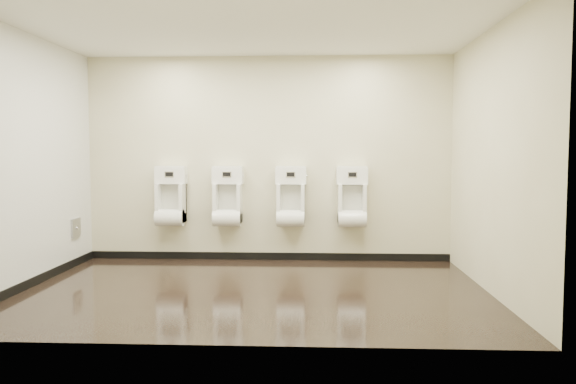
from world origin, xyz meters
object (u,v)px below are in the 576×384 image
(access_panel, at_px, (76,228))
(urinal_1, at_px, (228,201))
(urinal_0, at_px, (171,201))
(urinal_2, at_px, (291,201))
(urinal_3, at_px, (352,201))

(access_panel, bearing_deg, urinal_1, 11.86)
(urinal_1, bearing_deg, access_panel, -168.14)
(access_panel, height_order, urinal_1, urinal_1)
(urinal_0, height_order, urinal_1, same)
(urinal_1, height_order, urinal_2, same)
(urinal_0, bearing_deg, urinal_1, 0.00)
(urinal_3, bearing_deg, urinal_2, 180.00)
(urinal_2, bearing_deg, urinal_1, 180.00)
(urinal_0, relative_size, urinal_3, 1.00)
(access_panel, bearing_deg, urinal_3, 6.41)
(access_panel, relative_size, urinal_0, 0.31)
(access_panel, bearing_deg, urinal_2, 8.27)
(access_panel, distance_m, urinal_3, 3.67)
(access_panel, distance_m, urinal_2, 2.85)
(access_panel, xyz_separation_m, urinal_1, (1.94, 0.41, 0.33))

